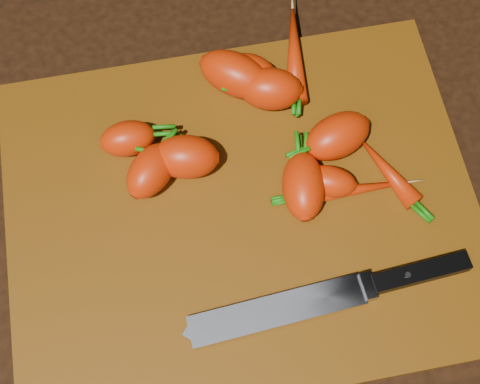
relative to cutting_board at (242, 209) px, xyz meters
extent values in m
cube|color=black|center=(0.00, 0.00, -0.01)|extent=(2.00, 2.00, 0.01)
cube|color=#5A3208|center=(0.00, 0.00, 0.00)|extent=(0.50, 0.40, 0.01)
ellipsoid|color=red|center=(-0.09, 0.05, 0.03)|extent=(0.08, 0.08, 0.04)
ellipsoid|color=red|center=(-0.05, 0.06, 0.03)|extent=(0.08, 0.06, 0.05)
ellipsoid|color=red|center=(0.02, 0.15, 0.03)|extent=(0.10, 0.09, 0.05)
ellipsoid|color=red|center=(0.07, 0.00, 0.03)|extent=(0.06, 0.08, 0.04)
ellipsoid|color=red|center=(0.11, 0.05, 0.03)|extent=(0.09, 0.07, 0.05)
ellipsoid|color=red|center=(-0.11, 0.09, 0.03)|extent=(0.06, 0.04, 0.04)
ellipsoid|color=red|center=(0.09, 0.00, 0.02)|extent=(0.07, 0.05, 0.03)
ellipsoid|color=red|center=(0.09, 0.17, 0.02)|extent=(0.05, 0.13, 0.03)
ellipsoid|color=red|center=(0.11, -0.01, 0.02)|extent=(0.12, 0.03, 0.02)
ellipsoid|color=red|center=(0.16, 0.01, 0.02)|extent=(0.06, 0.09, 0.02)
ellipsoid|color=red|center=(0.04, 0.15, 0.03)|extent=(0.07, 0.06, 0.04)
ellipsoid|color=red|center=(0.06, 0.12, 0.03)|extent=(0.08, 0.06, 0.05)
cube|color=gray|center=(-0.08, -0.12, 0.01)|extent=(0.18, 0.04, 0.00)
cube|color=gray|center=(0.02, -0.12, 0.01)|extent=(0.01, 0.03, 0.01)
cube|color=black|center=(0.08, -0.11, 0.01)|extent=(0.10, 0.03, 0.01)
cylinder|color=#B2B2B7|center=(0.06, -0.11, 0.02)|extent=(0.01, 0.01, 0.00)
camera|label=1|loc=(-0.05, -0.25, 0.67)|focal=50.00mm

